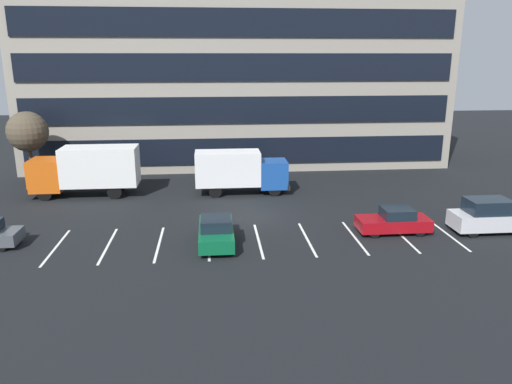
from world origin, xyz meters
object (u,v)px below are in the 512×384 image
(sedan_maroon, at_px, (394,221))
(sedan_forest, at_px, (216,231))
(box_truck_orange, at_px, (87,169))
(suv_silver, at_px, (489,216))
(box_truck_blue, at_px, (240,170))
(bare_tree, at_px, (28,132))

(sedan_maroon, relative_size, sedan_forest, 0.94)
(sedan_maroon, bearing_deg, sedan_forest, -175.01)
(box_truck_orange, xyz_separation_m, sedan_forest, (9.39, -10.81, -1.30))
(box_truck_orange, bearing_deg, sedan_maroon, -26.45)
(box_truck_orange, height_order, sedan_forest, box_truck_orange)
(sedan_maroon, bearing_deg, suv_silver, -3.81)
(box_truck_blue, bearing_deg, sedan_maroon, -47.72)
(box_truck_blue, relative_size, bare_tree, 1.18)
(box_truck_orange, xyz_separation_m, suv_silver, (25.54, -10.27, -1.08))
(suv_silver, bearing_deg, sedan_forest, -178.08)
(sedan_maroon, relative_size, bare_tree, 0.71)
(bare_tree, bearing_deg, suv_silver, -24.25)
(box_truck_blue, distance_m, sedan_forest, 10.59)
(box_truck_blue, distance_m, suv_silver, 17.32)
(box_truck_blue, relative_size, suv_silver, 1.56)
(suv_silver, distance_m, sedan_maroon, 5.67)
(sedan_forest, xyz_separation_m, bare_tree, (-14.59, 14.39, 3.58))
(box_truck_orange, height_order, box_truck_blue, box_truck_orange)
(box_truck_blue, xyz_separation_m, bare_tree, (-16.51, 4.03, 2.51))
(box_truck_blue, xyz_separation_m, sedan_maroon, (8.59, -9.44, -1.12))
(sedan_forest, bearing_deg, box_truck_blue, 79.51)
(box_truck_blue, distance_m, sedan_maroon, 12.81)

